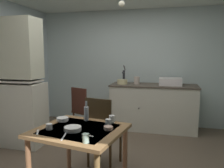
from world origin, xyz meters
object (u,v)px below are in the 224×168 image
at_px(chair_far_side, 102,131).
at_px(dining_table, 80,138).
at_px(serving_bowl_wide, 73,129).
at_px(mug_tall, 49,127).
at_px(mixing_bowl_counter, 122,82).
at_px(glass_bottle, 86,113).
at_px(hand_pump, 124,76).
at_px(sink_basin, 170,81).
at_px(hutch_cabinet, 19,87).
at_px(chair_by_counter, 83,110).

bearing_deg(chair_far_side, dining_table, -95.77).
height_order(serving_bowl_wide, mug_tall, mug_tall).
height_order(chair_far_side, mug_tall, chair_far_side).
xyz_separation_m(mixing_bowl_counter, glass_bottle, (-0.03, -2.06, -0.14)).
xyz_separation_m(hand_pump, mixing_bowl_counter, (-0.01, -0.10, -0.12)).
xyz_separation_m(dining_table, serving_bowl_wide, (-0.05, -0.07, 0.13)).
xyz_separation_m(sink_basin, mug_tall, (-1.27, -2.52, -0.23)).
bearing_deg(hutch_cabinet, chair_far_side, -14.66).
bearing_deg(chair_by_counter, hutch_cabinet, -140.23).
height_order(sink_basin, serving_bowl_wide, sink_basin).
distance_m(mixing_bowl_counter, serving_bowl_wide, 2.45).
height_order(mixing_bowl_counter, chair_far_side, mixing_bowl_counter).
distance_m(dining_table, serving_bowl_wide, 0.16).
bearing_deg(mixing_bowl_counter, hand_pump, 81.64).
height_order(sink_basin, glass_bottle, sink_basin).
bearing_deg(hand_pump, sink_basin, -2.69).
bearing_deg(dining_table, mug_tall, -162.14).
height_order(hutch_cabinet, chair_by_counter, hutch_cabinet).
relative_size(dining_table, chair_by_counter, 1.13).
xyz_separation_m(hutch_cabinet, serving_bowl_wide, (1.47, -1.13, -0.23)).
height_order(dining_table, chair_by_counter, chair_by_counter).
xyz_separation_m(chair_by_counter, mug_tall, (0.34, -1.87, 0.29)).
relative_size(sink_basin, serving_bowl_wide, 2.40).
bearing_deg(chair_far_side, sink_basin, 63.13).
bearing_deg(hand_pump, serving_bowl_wide, -91.13).
bearing_deg(glass_bottle, chair_by_counter, 112.83).
height_order(hand_pump, glass_bottle, hand_pump).
bearing_deg(chair_far_side, mug_tall, -116.69).
bearing_deg(sink_basin, chair_far_side, -116.87).
bearing_deg(chair_far_side, hutch_cabinet, 165.34).
bearing_deg(hutch_cabinet, hand_pump, 42.98).
distance_m(sink_basin, mug_tall, 2.83).
bearing_deg(glass_bottle, mug_tall, -123.51).
bearing_deg(dining_table, serving_bowl_wide, -122.76).
bearing_deg(chair_by_counter, serving_bowl_wide, -71.85).
height_order(chair_far_side, glass_bottle, glass_bottle).
bearing_deg(mixing_bowl_counter, chair_far_side, -87.52).
height_order(dining_table, chair_far_side, chair_far_side).
distance_m(hutch_cabinet, chair_by_counter, 1.23).
relative_size(chair_far_side, chair_by_counter, 1.06).
bearing_deg(serving_bowl_wide, mixing_bowl_counter, 89.15).
xyz_separation_m(mixing_bowl_counter, chair_by_counter, (-0.64, -0.60, -0.49)).
height_order(hutch_cabinet, chair_far_side, hutch_cabinet).
distance_m(sink_basin, glass_bottle, 2.34).
height_order(hutch_cabinet, sink_basin, hutch_cabinet).
xyz_separation_m(sink_basin, chair_by_counter, (-1.62, -0.65, -0.52)).
xyz_separation_m(mixing_bowl_counter, mug_tall, (-0.30, -2.47, -0.20)).
bearing_deg(chair_far_side, glass_bottle, -106.95).
bearing_deg(mixing_bowl_counter, chair_by_counter, -136.86).
xyz_separation_m(hand_pump, serving_bowl_wide, (-0.05, -2.54, -0.33)).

